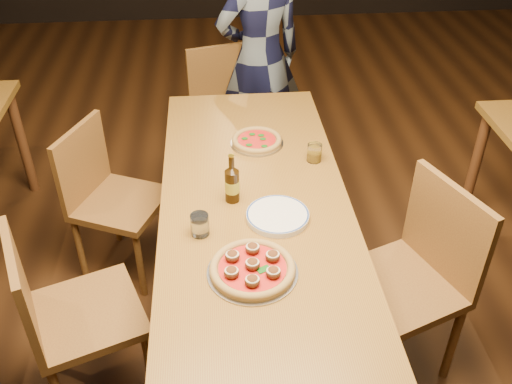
{
  "coord_description": "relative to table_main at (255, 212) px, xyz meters",
  "views": [
    {
      "loc": [
        -0.16,
        -1.94,
        2.19
      ],
      "look_at": [
        0.0,
        -0.05,
        0.82
      ],
      "focal_mm": 40.0,
      "sensor_mm": 36.0,
      "label": 1
    }
  ],
  "objects": [
    {
      "name": "chair_main_nw",
      "position": [
        -0.71,
        -0.32,
        -0.22
      ],
      "size": [
        0.55,
        0.55,
        0.91
      ],
      "primitive_type": null,
      "rotation": [
        0.0,
        0.0,
        1.94
      ],
      "color": "brown",
      "rests_on": "ground"
    },
    {
      "name": "beer_bottle",
      "position": [
        -0.1,
        -0.0,
        0.15
      ],
      "size": [
        0.06,
        0.06,
        0.22
      ],
      "rotation": [
        0.0,
        0.0,
        0.42
      ],
      "color": "black",
      "rests_on": "table_main"
    },
    {
      "name": "water_glass",
      "position": [
        -0.23,
        -0.21,
        0.12
      ],
      "size": [
        0.07,
        0.07,
        0.09
      ],
      "primitive_type": "cylinder",
      "color": "white",
      "rests_on": "table_main"
    },
    {
      "name": "pizza_meatball",
      "position": [
        -0.05,
        -0.45,
        0.09
      ],
      "size": [
        0.33,
        0.33,
        0.06
      ],
      "rotation": [
        0.0,
        0.0,
        0.18
      ],
      "color": "#B7B7BF",
      "rests_on": "table_main"
    },
    {
      "name": "pizza_margherita",
      "position": [
        0.05,
        0.45,
        0.09
      ],
      "size": [
        0.26,
        0.26,
        0.03
      ],
      "rotation": [
        0.0,
        0.0,
        -0.13
      ],
      "color": "#B7B7BF",
      "rests_on": "table_main"
    },
    {
      "name": "ground",
      "position": [
        0.0,
        0.0,
        -0.68
      ],
      "size": [
        9.0,
        9.0,
        0.0
      ],
      "primitive_type": "plane",
      "color": "black"
    },
    {
      "name": "plate_stack",
      "position": [
        0.08,
        -0.14,
        0.08
      ],
      "size": [
        0.26,
        0.26,
        0.02
      ],
      "primitive_type": "cylinder",
      "color": "white",
      "rests_on": "table_main"
    },
    {
      "name": "chair_main_e",
      "position": [
        0.58,
        -0.3,
        -0.2
      ],
      "size": [
        0.58,
        0.58,
        0.96
      ],
      "primitive_type": null,
      "rotation": [
        0.0,
        0.0,
        -1.19
      ],
      "color": "brown",
      "rests_on": "ground"
    },
    {
      "name": "amber_glass",
      "position": [
        0.3,
        0.28,
        0.11
      ],
      "size": [
        0.07,
        0.07,
        0.09
      ],
      "primitive_type": "cylinder",
      "color": "#9A6F11",
      "rests_on": "table_main"
    },
    {
      "name": "chair_end",
      "position": [
        -0.05,
        1.23,
        -0.22
      ],
      "size": [
        0.53,
        0.53,
        0.92
      ],
      "primitive_type": null,
      "rotation": [
        0.0,
        0.0,
        0.27
      ],
      "color": "brown",
      "rests_on": "ground"
    },
    {
      "name": "table_main",
      "position": [
        0.0,
        0.0,
        0.0
      ],
      "size": [
        0.8,
        2.0,
        0.75
      ],
      "color": "brown",
      "rests_on": "ground"
    },
    {
      "name": "chair_main_sw",
      "position": [
        -0.66,
        0.45,
        -0.24
      ],
      "size": [
        0.54,
        0.54,
        0.87
      ],
      "primitive_type": null,
      "rotation": [
        0.0,
        0.0,
        1.16
      ],
      "color": "brown",
      "rests_on": "ground"
    },
    {
      "name": "diner",
      "position": [
        0.15,
        1.41,
        0.11
      ],
      "size": [
        0.67,
        0.55,
        1.58
      ],
      "primitive_type": "imported",
      "rotation": [
        0.0,
        0.0,
        3.48
      ],
      "color": "black",
      "rests_on": "ground"
    }
  ]
}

